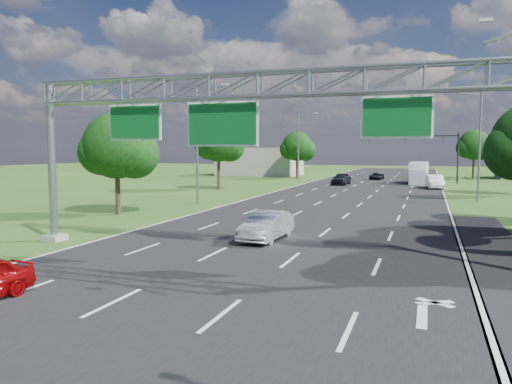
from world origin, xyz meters
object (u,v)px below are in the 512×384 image
at_px(sign_gantry, 261,99).
at_px(silver_sedan, 267,226).
at_px(box_truck, 419,173).
at_px(traffic_signal, 431,146).

relative_size(sign_gantry, silver_sedan, 5.16).
xyz_separation_m(sign_gantry, silver_sedan, (-0.98, 3.79, -6.14)).
distance_m(sign_gantry, box_truck, 52.38).
height_order(traffic_signal, box_truck, traffic_signal).
xyz_separation_m(traffic_signal, box_truck, (-1.54, -1.21, -3.75)).
height_order(sign_gantry, traffic_signal, sign_gantry).
bearing_deg(box_truck, sign_gantry, -93.17).
bearing_deg(sign_gantry, silver_sedan, 104.55).
bearing_deg(sign_gantry, box_truck, 83.81).
xyz_separation_m(sign_gantry, box_truck, (5.61, 51.79, -5.47)).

